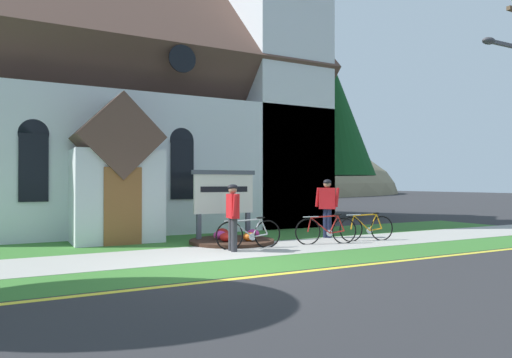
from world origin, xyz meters
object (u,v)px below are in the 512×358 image
at_px(bicycle_yellow, 249,234).
at_px(roadside_conifer, 332,118).
at_px(bicycle_orange, 367,228).
at_px(cyclist_in_red_jersey, 233,212).
at_px(cyclist_in_white_jersey, 327,203).
at_px(church_sign, 224,195).
at_px(bicycle_green, 326,230).

xyz_separation_m(bicycle_yellow, roadside_conifer, (9.23, 8.54, 4.60)).
bearing_deg(bicycle_orange, cyclist_in_red_jersey, -179.28).
bearing_deg(bicycle_yellow, bicycle_orange, -3.12).
distance_m(bicycle_orange, cyclist_in_white_jersey, 1.42).
bearing_deg(bicycle_orange, bicycle_yellow, 176.88).
xyz_separation_m(church_sign, bicycle_yellow, (-0.07, -1.70, -0.96)).
relative_size(bicycle_green, bicycle_yellow, 1.00).
bearing_deg(church_sign, bicycle_green, -40.99).
xyz_separation_m(bicycle_orange, cyclist_in_white_jersey, (-0.58, 1.10, 0.68)).
distance_m(cyclist_in_white_jersey, roadside_conifer, 10.52).
relative_size(bicycle_orange, cyclist_in_white_jersey, 0.94).
height_order(bicycle_orange, cyclist_in_red_jersey, cyclist_in_red_jersey).
bearing_deg(cyclist_in_red_jersey, bicycle_green, 0.79).
bearing_deg(church_sign, roadside_conifer, 36.72).
bearing_deg(bicycle_orange, roadside_conifer, 57.82).
height_order(cyclist_in_red_jersey, roadside_conifer, roadside_conifer).
distance_m(church_sign, roadside_conifer, 12.00).
relative_size(bicycle_orange, bicycle_yellow, 0.96).
distance_m(cyclist_in_red_jersey, cyclist_in_white_jersey, 3.91).
bearing_deg(cyclist_in_white_jersey, cyclist_in_red_jersey, -162.79).
bearing_deg(bicycle_yellow, roadside_conifer, 42.76).
bearing_deg(cyclist_in_red_jersey, bicycle_yellow, 23.88).
height_order(bicycle_orange, cyclist_in_white_jersey, cyclist_in_white_jersey).
bearing_deg(church_sign, bicycle_yellow, -92.31).
height_order(bicycle_green, cyclist_in_red_jersey, cyclist_in_red_jersey).
bearing_deg(church_sign, bicycle_orange, -27.48).
distance_m(bicycle_green, bicycle_orange, 1.45).
xyz_separation_m(bicycle_orange, cyclist_in_red_jersey, (-4.32, -0.05, 0.58)).
bearing_deg(roadside_conifer, cyclist_in_red_jersey, -138.14).
height_order(cyclist_in_white_jersey, roadside_conifer, roadside_conifer).
bearing_deg(roadside_conifer, church_sign, -143.28).
bearing_deg(bicycle_orange, cyclist_in_white_jersey, 117.84).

